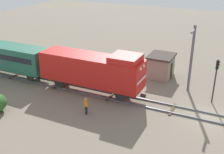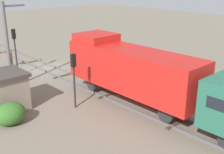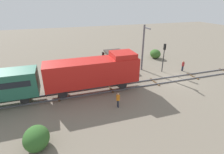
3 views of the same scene
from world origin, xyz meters
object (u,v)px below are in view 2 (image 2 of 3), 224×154
Objects in this scene: locomotive at (129,68)px; worker_by_signal at (149,73)px; traffic_signal_near at (15,44)px; traffic_signal_mid at (74,71)px; worker_near_track at (10,57)px; catenary_mast at (8,43)px; relay_hut at (0,92)px.

locomotive is 6.82× the size of worker_by_signal.
traffic_signal_near is 9.70m from traffic_signal_mid.
catenary_mast reaches higher than worker_near_track.
locomotive is 4.83m from worker_by_signal.
locomotive is 6.82× the size of worker_near_track.
worker_by_signal is (-6.60, 13.47, 0.00)m from worker_near_track.
locomotive reaches higher than relay_hut.
catenary_mast reaches higher than worker_by_signal.
locomotive is at bearing -4.26° from worker_by_signal.
traffic_signal_near is 2.64× the size of worker_near_track.
locomotive is at bearing 148.56° from traffic_signal_mid.
traffic_signal_mid is at bearing -28.62° from worker_by_signal.
locomotive is at bearing 118.67° from catenary_mast.
traffic_signal_mid is 7.82m from worker_by_signal.
locomotive is 1.61× the size of catenary_mast.
worker_near_track is 11.13m from relay_hut.
catenary_mast is 5.25m from relay_hut.
worker_by_signal is at bearing -164.80° from worker_near_track.
locomotive is 3.31× the size of relay_hut.
traffic_signal_near is at bearing -74.79° from locomotive.
worker_by_signal is at bearing -159.41° from locomotive.
worker_by_signal is 12.12m from catenary_mast.
worker_by_signal is at bearing 125.98° from traffic_signal_near.
locomotive is at bearing 178.16° from worker_near_track.
traffic_signal_mid is 0.55× the size of catenary_mast.
relay_hut is (7.50, -5.16, -1.38)m from locomotive.
catenary_mast is (4.93, -9.02, 1.07)m from locomotive.
locomotive is 12.20m from traffic_signal_near.
locomotive is at bearing 145.47° from relay_hut.
worker_by_signal is at bearing 140.82° from catenary_mast.
catenary_mast reaches higher than traffic_signal_near.
traffic_signal_mid is at bearing 102.45° from catenary_mast.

